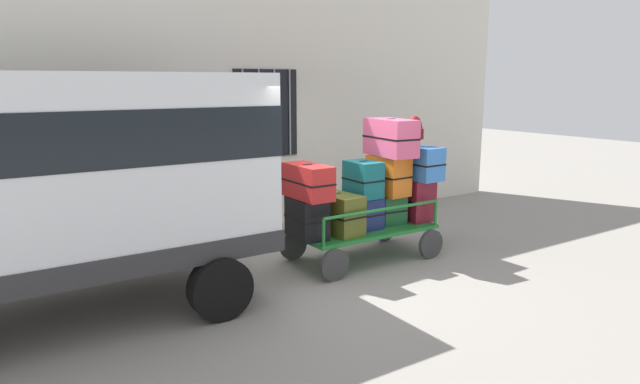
{
  "coord_description": "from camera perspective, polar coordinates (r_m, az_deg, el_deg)",
  "views": [
    {
      "loc": [
        -4.07,
        -6.21,
        2.56
      ],
      "look_at": [
        -0.05,
        -0.07,
        1.08
      ],
      "focal_mm": 31.07,
      "sensor_mm": 36.0,
      "label": 1
    }
  ],
  "objects": [
    {
      "name": "ground_plane",
      "position": [
        7.85,
        0.01,
        -7.6
      ],
      "size": [
        40.0,
        40.0,
        0.0
      ],
      "primitive_type": "plane",
      "color": "gray"
    },
    {
      "name": "building_wall",
      "position": [
        9.64,
        -8.39,
        10.93
      ],
      "size": [
        12.0,
        0.38,
        5.0
      ],
      "color": "silver",
      "rests_on": "ground"
    },
    {
      "name": "van",
      "position": [
        6.41,
        -25.5,
        1.97
      ],
      "size": [
        4.34,
        2.07,
        2.64
      ],
      "color": "silver",
      "rests_on": "ground"
    },
    {
      "name": "luggage_cart",
      "position": [
        8.06,
        4.4,
        -4.29
      ],
      "size": [
        2.14,
        1.11,
        0.48
      ],
      "color": "#1E722D",
      "rests_on": "ground"
    },
    {
      "name": "cart_railing",
      "position": [
        7.96,
        4.44,
        -1.49
      ],
      "size": [
        2.02,
        0.97,
        0.38
      ],
      "color": "#1E722D",
      "rests_on": "luggage_cart"
    },
    {
      "name": "suitcase_left_bottom",
      "position": [
        7.44,
        -1.36,
        -2.67
      ],
      "size": [
        0.44,
        0.66,
        0.55
      ],
      "color": "black",
      "rests_on": "luggage_cart"
    },
    {
      "name": "suitcase_left_middle",
      "position": [
        7.31,
        -1.26,
        1.1
      ],
      "size": [
        0.38,
        0.79,
        0.46
      ],
      "color": "#B21E1E",
      "rests_on": "suitcase_left_bottom"
    },
    {
      "name": "suitcase_midleft_bottom",
      "position": [
        7.69,
        1.69,
        -2.18
      ],
      "size": [
        0.48,
        0.84,
        0.56
      ],
      "color": "#4C5119",
      "rests_on": "luggage_cart"
    },
    {
      "name": "suitcase_center_bottom",
      "position": [
        8.01,
        4.26,
        -2.05
      ],
      "size": [
        0.4,
        0.62,
        0.45
      ],
      "color": "navy",
      "rests_on": "luggage_cart"
    },
    {
      "name": "suitcase_center_middle",
      "position": [
        7.89,
        4.46,
        1.32
      ],
      "size": [
        0.38,
        0.53,
        0.52
      ],
      "color": "#0F5960",
      "rests_on": "suitcase_center_bottom"
    },
    {
      "name": "suitcase_midright_bottom",
      "position": [
        8.26,
        7.13,
        -1.78
      ],
      "size": [
        0.44,
        0.44,
        0.42
      ],
      "color": "#194C28",
      "rests_on": "luggage_cart"
    },
    {
      "name": "suitcase_midright_middle",
      "position": [
        8.19,
        7.05,
        1.7
      ],
      "size": [
        0.42,
        0.64,
        0.58
      ],
      "color": "orange",
      "rests_on": "suitcase_midright_bottom"
    },
    {
      "name": "suitcase_midright_top",
      "position": [
        8.09,
        7.29,
        5.59
      ],
      "size": [
        0.48,
        0.9,
        0.54
      ],
      "color": "#CC4C72",
      "rests_on": "suitcase_midright_middle"
    },
    {
      "name": "suitcase_right_bottom",
      "position": [
        8.57,
        9.4,
        -0.65
      ],
      "size": [
        0.44,
        0.73,
        0.63
      ],
      "color": "maroon",
      "rests_on": "luggage_cart"
    },
    {
      "name": "suitcase_right_middle",
      "position": [
        8.44,
        9.74,
        3.04
      ],
      "size": [
        0.44,
        0.89,
        0.5
      ],
      "color": "#3372C6",
      "rests_on": "suitcase_right_bottom"
    },
    {
      "name": "backpack",
      "position": [
        8.37,
        9.74,
        6.22
      ],
      "size": [
        0.27,
        0.22,
        0.44
      ],
      "color": "maroon",
      "rests_on": "suitcase_right_middle"
    }
  ]
}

